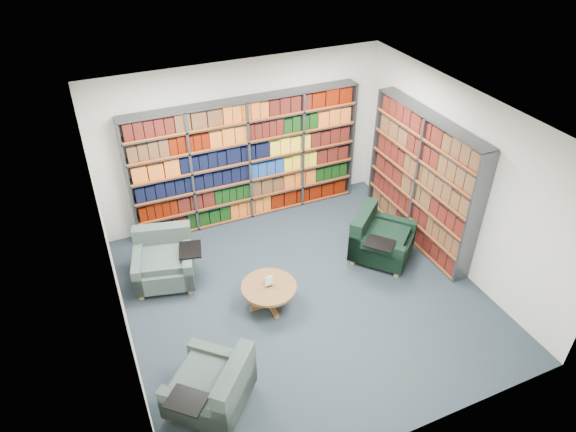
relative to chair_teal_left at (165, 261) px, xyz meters
name	(u,v)px	position (x,y,z in m)	size (l,w,h in m)	color
room_shell	(306,218)	(1.78, -1.23, 1.08)	(5.02, 5.02, 2.82)	black
bookshelf_back	(247,161)	(1.78, 1.11, 0.78)	(4.00, 0.28, 2.20)	#47494F
bookshelf_right	(421,180)	(4.12, -0.63, 0.78)	(0.28, 2.50, 2.20)	#47494F
chair_teal_left	(165,261)	(0.00, 0.00, 0.00)	(1.12, 1.04, 0.79)	#032E38
chair_green_right	(377,240)	(3.25, -0.85, 0.00)	(1.23, 1.23, 0.79)	black
chair_teal_front	(216,389)	(0.04, -2.52, -0.01)	(1.20, 1.20, 0.77)	#032E38
coffee_table	(269,290)	(1.22, -1.22, -0.02)	(0.79, 0.79, 0.56)	brown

